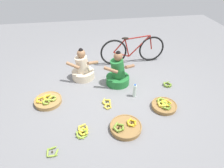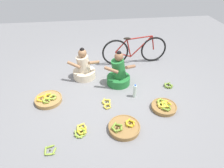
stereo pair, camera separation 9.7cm
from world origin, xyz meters
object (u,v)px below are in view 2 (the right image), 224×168
vendor_woman_front (119,74)px  banana_basket_near_bicycle (124,127)px  loose_bananas_back_center (81,131)px  loose_bananas_back_right (107,103)px  bicycle_leaning (135,50)px  loose_bananas_front_center (50,150)px  vendor_woman_behind (84,68)px  loose_bananas_front_left (169,86)px  water_bottle (135,91)px  banana_basket_mid_right (48,99)px  banana_basket_near_vendor (164,106)px

vendor_woman_front → banana_basket_near_bicycle: bearing=-94.6°
loose_bananas_back_center → loose_bananas_back_right: (0.50, 0.63, -0.00)m
bicycle_leaning → loose_bananas_front_center: bicycle_leaning is taller
vendor_woman_front → vendor_woman_behind: 0.84m
vendor_woman_behind → loose_bananas_front_left: vendor_woman_behind is taller
water_bottle → loose_bananas_back_center: bearing=-143.4°
banana_basket_near_bicycle → loose_bananas_back_center: (-0.73, 0.04, -0.02)m
banana_basket_near_bicycle → water_bottle: bearing=66.5°
banana_basket_mid_right → loose_bananas_front_center: 1.22m
water_bottle → banana_basket_near_vendor: bearing=-41.8°
bicycle_leaning → vendor_woman_behind: bearing=-157.2°
vendor_woman_behind → banana_basket_near_vendor: bearing=-40.8°
banana_basket_near_vendor → loose_bananas_back_right: banana_basket_near_vendor is taller
loose_bananas_back_right → water_bottle: water_bottle is taller
vendor_woman_behind → water_bottle: vendor_woman_behind is taller
loose_bananas_back_center → loose_bananas_back_right: loose_bananas_back_center is taller
vendor_woman_behind → water_bottle: (1.02, -0.87, -0.10)m
vendor_woman_front → bicycle_leaning: 1.07m
bicycle_leaning → banana_basket_near_vendor: bearing=-84.4°
banana_basket_mid_right → water_bottle: water_bottle is taller
banana_basket_near_vendor → loose_bananas_back_right: (-1.07, 0.25, -0.03)m
banana_basket_near_vendor → water_bottle: water_bottle is taller
banana_basket_near_vendor → loose_bananas_front_center: bearing=-160.7°
banana_basket_near_bicycle → loose_bananas_back_right: 0.71m
banana_basket_mid_right → loose_bananas_back_center: 1.09m
banana_basket_near_bicycle → loose_bananas_back_right: (-0.23, 0.67, -0.02)m
banana_basket_mid_right → banana_basket_near_vendor: (2.23, -0.49, 0.00)m
vendor_woman_behind → loose_bananas_back_right: bearing=-67.9°
vendor_woman_front → loose_bananas_back_center: bearing=-122.2°
loose_bananas_front_left → loose_bananas_back_right: same height
vendor_woman_behind → loose_bananas_back_center: bearing=-92.5°
loose_bananas_front_center → banana_basket_mid_right: bearing=98.6°
banana_basket_mid_right → loose_bananas_front_left: bearing=4.1°
bicycle_leaning → loose_bananas_front_left: 1.33m
loose_bananas_front_left → loose_bananas_back_center: bearing=-151.2°
banana_basket_mid_right → banana_basket_near_bicycle: 1.65m
vendor_woman_front → loose_bananas_back_center: size_ratio=2.54×
banana_basket_mid_right → bicycle_leaning: bearing=33.6°
vendor_woman_behind → banana_basket_near_vendor: vendor_woman_behind is taller
bicycle_leaning → loose_bananas_front_left: (0.53, -1.17, -0.33)m
vendor_woman_front → water_bottle: vendor_woman_front is taller
banana_basket_near_vendor → loose_bananas_front_left: bearing=62.6°
vendor_woman_front → banana_basket_mid_right: 1.57m
banana_basket_mid_right → banana_basket_near_bicycle: size_ratio=0.98×
vendor_woman_front → loose_bananas_front_left: vendor_woman_front is taller
vendor_woman_front → loose_bananas_back_right: 0.80m
bicycle_leaning → banana_basket_near_vendor: (0.18, -1.85, -0.30)m
loose_bananas_back_center → loose_bananas_front_center: size_ratio=1.69×
loose_bananas_front_left → water_bottle: (-0.83, -0.25, 0.11)m
vendor_woman_front → loose_bananas_front_center: 2.12m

